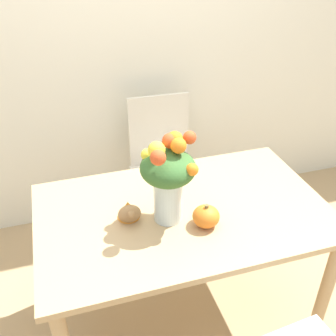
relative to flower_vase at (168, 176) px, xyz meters
The scene contains 7 objects.
ground_plane 0.98m from the flower_vase, 23.25° to the left, with size 12.00×12.00×0.00m, color tan.
wall_back 1.21m from the flower_vase, 85.86° to the left, with size 8.00×0.06×2.70m.
dining_table 0.34m from the flower_vase, 23.25° to the left, with size 1.32×0.81×0.76m.
flower_vase is the anchor object (origin of this frame).
pumpkin 0.24m from the flower_vase, 33.84° to the right, with size 0.12×0.12×0.11m.
turkey_figurine 0.25m from the flower_vase, 164.97° to the left, with size 0.10×0.14×0.08m.
dining_chair_near_window 0.97m from the flower_vase, 74.84° to the left, with size 0.43×0.43×0.95m.
Camera 1 is at (-0.48, -1.33, 1.87)m, focal length 42.00 mm.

